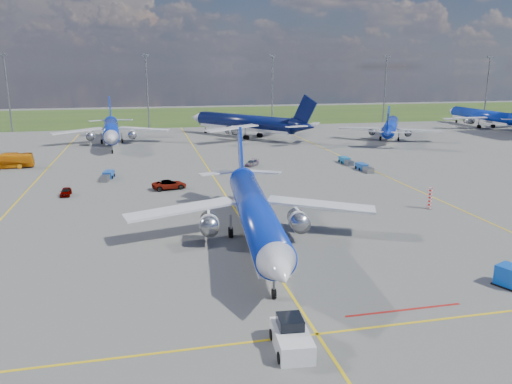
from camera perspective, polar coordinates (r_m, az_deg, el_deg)
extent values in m
plane|color=#50504E|center=(55.46, 0.08, -5.79)|extent=(400.00, 400.00, 0.00)
cube|color=#2D4719|center=(202.08, -9.41, 8.58)|extent=(400.00, 80.00, 0.01)
cube|color=yellow|center=(83.83, -4.43, 1.07)|extent=(0.25, 160.00, 0.02)
cube|color=yellow|center=(37.96, 7.00, -15.82)|extent=(60.00, 0.25, 0.02)
cube|color=yellow|center=(94.64, -23.63, 1.42)|extent=(0.25, 120.00, 0.02)
cube|color=yellow|center=(101.65, 11.72, 3.13)|extent=(0.25, 120.00, 0.02)
cube|color=#A5140F|center=(42.61, 16.52, -12.80)|extent=(10.00, 0.25, 0.02)
cylinder|color=slate|center=(165.61, -26.48, 9.95)|extent=(0.50, 0.50, 22.00)
cube|color=slate|center=(165.46, -26.92, 13.84)|extent=(2.20, 0.50, 0.80)
cylinder|color=slate|center=(161.07, -12.31, 11.00)|extent=(0.50, 0.50, 22.00)
cube|color=slate|center=(160.91, -12.52, 15.02)|extent=(2.20, 0.50, 0.80)
cylinder|color=slate|center=(166.32, 1.87, 11.40)|extent=(0.50, 0.50, 22.00)
cube|color=slate|center=(166.17, 1.91, 15.29)|extent=(2.20, 0.50, 0.80)
cylinder|color=slate|center=(180.50, 14.51, 11.18)|extent=(0.50, 0.50, 22.00)
cube|color=slate|center=(180.36, 14.74, 14.76)|extent=(2.20, 0.50, 0.80)
cylinder|color=slate|center=(201.73, 24.87, 10.61)|extent=(0.50, 0.50, 22.00)
cube|color=slate|center=(201.61, 25.21, 13.80)|extent=(2.20, 0.50, 0.80)
cylinder|color=red|center=(71.92, 19.25, -0.67)|extent=(0.50, 0.50, 3.00)
cube|color=silver|center=(35.72, 4.10, -16.55)|extent=(2.66, 4.60, 1.37)
cube|color=black|center=(35.78, 3.91, -14.73)|extent=(1.83, 2.03, 0.95)
cube|color=slate|center=(38.10, 3.20, -14.61)|extent=(0.46, 2.55, 0.21)
cube|color=#0D47BA|center=(50.00, 27.15, -8.58)|extent=(2.59, 2.83, 1.83)
imported|color=orange|center=(106.69, -26.80, 3.19)|extent=(10.43, 3.01, 2.87)
imported|color=#999999|center=(80.40, -20.92, 0.03)|extent=(1.44, 3.54, 1.20)
imported|color=#999999|center=(80.25, -9.87, 0.85)|extent=(5.78, 3.52, 1.50)
imported|color=#999999|center=(97.98, -0.49, 3.35)|extent=(3.66, 4.05, 1.13)
cube|color=#194B9B|center=(96.39, 11.98, 2.87)|extent=(1.53, 2.82, 1.19)
cube|color=slate|center=(93.92, 12.69, 2.48)|extent=(1.31, 2.17, 0.97)
cube|color=#1C4EA9|center=(90.95, -16.50, 1.94)|extent=(1.94, 3.04, 1.20)
cube|color=slate|center=(88.26, -16.87, 1.48)|extent=(1.62, 2.36, 0.98)
cube|color=#1A65A0|center=(102.53, 10.06, 3.63)|extent=(1.67, 2.92, 1.20)
cube|color=slate|center=(99.92, 10.60, 3.27)|extent=(1.42, 2.25, 0.99)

